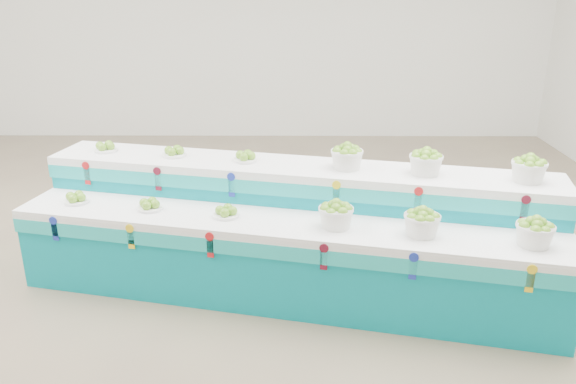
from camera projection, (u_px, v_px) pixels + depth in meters
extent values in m
plane|color=#6C5A4C|center=(199.00, 280.00, 5.12)|extent=(10.00, 10.00, 0.00)
plane|color=silver|center=(240.00, 14.00, 9.10)|extent=(10.00, 0.00, 10.00)
cylinder|color=white|center=(76.00, 197.00, 4.92)|extent=(0.26, 0.26, 0.10)
cylinder|color=white|center=(150.00, 204.00, 4.77)|extent=(0.26, 0.26, 0.10)
cylinder|color=white|center=(226.00, 211.00, 4.63)|extent=(0.26, 0.26, 0.10)
cylinder|color=white|center=(105.00, 146.00, 5.32)|extent=(0.26, 0.26, 0.10)
cylinder|color=white|center=(174.00, 151.00, 5.17)|extent=(0.26, 0.26, 0.10)
cylinder|color=white|center=(246.00, 156.00, 5.03)|extent=(0.26, 0.26, 0.10)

